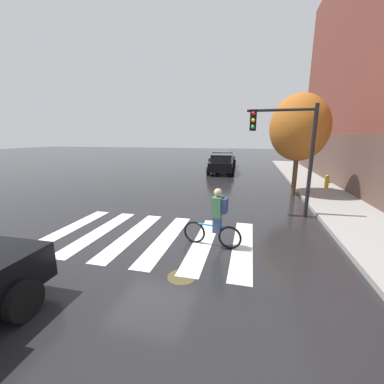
{
  "coord_description": "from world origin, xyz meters",
  "views": [
    {
      "loc": [
        2.9,
        -6.47,
        3.04
      ],
      "look_at": [
        0.61,
        2.93,
        0.82
      ],
      "focal_mm": 22.47,
      "sensor_mm": 36.0,
      "label": 1
    }
  ],
  "objects_px": {
    "traffic_light_near": "(289,142)",
    "fire_hydrant": "(327,182)",
    "street_tree_near": "(299,128)",
    "cyclist": "(216,218)",
    "sedan_mid": "(222,163)",
    "sedan_far": "(223,159)",
    "manhole_cover": "(182,277)"
  },
  "relations": [
    {
      "from": "manhole_cover",
      "to": "traffic_light_near",
      "type": "relative_size",
      "value": 0.15
    },
    {
      "from": "sedan_mid",
      "to": "fire_hydrant",
      "type": "bearing_deg",
      "value": -39.82
    },
    {
      "from": "cyclist",
      "to": "street_tree_near",
      "type": "distance_m",
      "value": 8.3
    },
    {
      "from": "fire_hydrant",
      "to": "street_tree_near",
      "type": "xyz_separation_m",
      "value": [
        -2.01,
        -1.49,
        2.96
      ]
    },
    {
      "from": "fire_hydrant",
      "to": "street_tree_near",
      "type": "height_order",
      "value": "street_tree_near"
    },
    {
      "from": "sedan_mid",
      "to": "traffic_light_near",
      "type": "bearing_deg",
      "value": -71.06
    },
    {
      "from": "manhole_cover",
      "to": "sedan_mid",
      "type": "distance_m",
      "value": 16.08
    },
    {
      "from": "sedan_mid",
      "to": "sedan_far",
      "type": "height_order",
      "value": "sedan_mid"
    },
    {
      "from": "sedan_far",
      "to": "fire_hydrant",
      "type": "distance_m",
      "value": 12.06
    },
    {
      "from": "sedan_far",
      "to": "street_tree_near",
      "type": "height_order",
      "value": "street_tree_near"
    },
    {
      "from": "cyclist",
      "to": "sedan_mid",
      "type": "bearing_deg",
      "value": 96.27
    },
    {
      "from": "sedan_far",
      "to": "cyclist",
      "type": "distance_m",
      "value": 18.54
    },
    {
      "from": "sedan_far",
      "to": "street_tree_near",
      "type": "distance_m",
      "value": 12.62
    },
    {
      "from": "fire_hydrant",
      "to": "street_tree_near",
      "type": "relative_size",
      "value": 0.15
    },
    {
      "from": "sedan_mid",
      "to": "street_tree_near",
      "type": "distance_m",
      "value": 8.94
    },
    {
      "from": "street_tree_near",
      "to": "sedan_far",
      "type": "bearing_deg",
      "value": 114.4
    },
    {
      "from": "cyclist",
      "to": "traffic_light_near",
      "type": "relative_size",
      "value": 0.41
    },
    {
      "from": "traffic_light_near",
      "to": "manhole_cover",
      "type": "bearing_deg",
      "value": -117.98
    },
    {
      "from": "cyclist",
      "to": "fire_hydrant",
      "type": "xyz_separation_m",
      "value": [
        5.16,
        8.7,
        -0.31
      ]
    },
    {
      "from": "sedan_far",
      "to": "street_tree_near",
      "type": "relative_size",
      "value": 0.91
    },
    {
      "from": "cyclist",
      "to": "street_tree_near",
      "type": "height_order",
      "value": "street_tree_near"
    },
    {
      "from": "fire_hydrant",
      "to": "street_tree_near",
      "type": "distance_m",
      "value": 3.88
    },
    {
      "from": "traffic_light_near",
      "to": "fire_hydrant",
      "type": "relative_size",
      "value": 5.38
    },
    {
      "from": "traffic_light_near",
      "to": "fire_hydrant",
      "type": "bearing_deg",
      "value": 60.81
    },
    {
      "from": "manhole_cover",
      "to": "traffic_light_near",
      "type": "bearing_deg",
      "value": 62.02
    },
    {
      "from": "cyclist",
      "to": "fire_hydrant",
      "type": "distance_m",
      "value": 10.12
    },
    {
      "from": "sedan_far",
      "to": "traffic_light_near",
      "type": "xyz_separation_m",
      "value": [
        4.13,
        -15.06,
        2.05
      ]
    },
    {
      "from": "fire_hydrant",
      "to": "sedan_far",
      "type": "bearing_deg",
      "value": 126.13
    },
    {
      "from": "sedan_far",
      "to": "cyclist",
      "type": "relative_size",
      "value": 2.76
    },
    {
      "from": "manhole_cover",
      "to": "cyclist",
      "type": "xyz_separation_m",
      "value": [
        0.51,
        1.71,
        0.84
      ]
    },
    {
      "from": "sedan_far",
      "to": "cyclist",
      "type": "bearing_deg",
      "value": -83.97
    },
    {
      "from": "manhole_cover",
      "to": "cyclist",
      "type": "distance_m",
      "value": 1.97
    }
  ]
}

